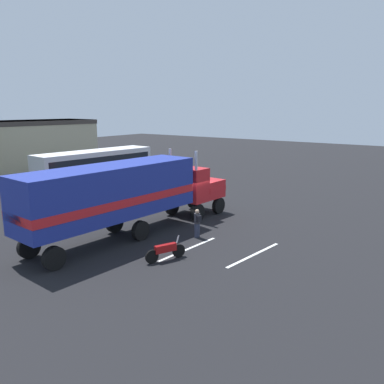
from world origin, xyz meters
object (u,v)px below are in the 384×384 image
person_bystander (197,222)px  motorcycle (166,251)px  parked_bus (95,166)px  semi_truck (127,192)px

person_bystander → motorcycle: bearing=-169.2°
person_bystander → motorcycle: (-3.60, -0.69, -0.41)m
person_bystander → parked_bus: size_ratio=0.15×
semi_truck → person_bystander: bearing=-59.7°
motorcycle → semi_truck: bearing=68.1°
parked_bus → person_bystander: bearing=-111.2°
person_bystander → parked_bus: (5.86, 15.13, 1.17)m
semi_truck → parked_bus: (7.83, 11.76, -0.46)m
semi_truck → motorcycle: 4.83m
semi_truck → motorcycle: semi_truck is taller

